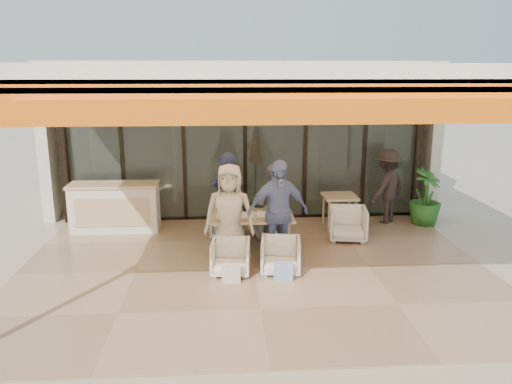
# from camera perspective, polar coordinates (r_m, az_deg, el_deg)

# --- Properties ---
(ground) EXTENTS (70.00, 70.00, 0.00)m
(ground) POSITION_cam_1_polar(r_m,az_deg,el_deg) (8.66, -0.26, -8.85)
(ground) COLOR #C6B293
(ground) RESTS_ON ground
(terrace_floor) EXTENTS (8.00, 6.00, 0.01)m
(terrace_floor) POSITION_cam_1_polar(r_m,az_deg,el_deg) (8.66, -0.26, -8.82)
(terrace_floor) COLOR tan
(terrace_floor) RESTS_ON ground
(terrace_structure) EXTENTS (8.00, 6.00, 3.40)m
(terrace_structure) POSITION_cam_1_polar(r_m,az_deg,el_deg) (7.73, -0.16, 13.16)
(terrace_structure) COLOR silver
(terrace_structure) RESTS_ON ground
(glass_storefront) EXTENTS (8.08, 0.10, 3.20)m
(glass_storefront) POSITION_cam_1_polar(r_m,az_deg,el_deg) (11.13, -1.26, 4.82)
(glass_storefront) COLOR #9EADA3
(glass_storefront) RESTS_ON ground
(interior_block) EXTENTS (9.05, 3.62, 3.52)m
(interior_block) POSITION_cam_1_polar(r_m,az_deg,el_deg) (13.35, -1.71, 9.04)
(interior_block) COLOR silver
(interior_block) RESTS_ON ground
(host_counter) EXTENTS (1.85, 0.65, 1.04)m
(host_counter) POSITION_cam_1_polar(r_m,az_deg,el_deg) (10.89, -15.81, -1.66)
(host_counter) COLOR silver
(host_counter) RESTS_ON ground
(dining_table) EXTENTS (1.50, 0.90, 0.93)m
(dining_table) POSITION_cam_1_polar(r_m,az_deg,el_deg) (9.18, -0.49, -2.98)
(dining_table) COLOR #CEB67D
(dining_table) RESTS_ON ground
(chair_far_left) EXTENTS (0.76, 0.72, 0.68)m
(chair_far_left) POSITION_cam_1_polar(r_m,az_deg,el_deg) (10.17, -3.13, -3.37)
(chair_far_left) COLOR silver
(chair_far_left) RESTS_ON ground
(chair_far_right) EXTENTS (0.75, 0.72, 0.67)m
(chair_far_right) POSITION_cam_1_polar(r_m,az_deg,el_deg) (10.21, 1.60, -3.30)
(chair_far_right) COLOR silver
(chair_far_right) RESTS_ON ground
(chair_near_left) EXTENTS (0.68, 0.65, 0.65)m
(chair_near_left) POSITION_cam_1_polar(r_m,az_deg,el_deg) (8.37, -2.93, -7.29)
(chair_near_left) COLOR silver
(chair_near_left) RESTS_ON ground
(chair_near_right) EXTENTS (0.71, 0.68, 0.67)m
(chair_near_right) POSITION_cam_1_polar(r_m,az_deg,el_deg) (8.42, 2.84, -7.10)
(chair_near_right) COLOR silver
(chair_near_right) RESTS_ON ground
(diner_navy) EXTENTS (0.79, 0.65, 1.84)m
(diner_navy) POSITION_cam_1_polar(r_m,az_deg,el_deg) (9.52, -3.13, -0.90)
(diner_navy) COLOR #1A1F3A
(diner_navy) RESTS_ON ground
(diner_grey) EXTENTS (0.95, 0.86, 1.61)m
(diner_grey) POSITION_cam_1_polar(r_m,az_deg,el_deg) (9.60, 1.90, -1.50)
(diner_grey) COLOR slate
(diner_grey) RESTS_ON ground
(diner_cream) EXTENTS (0.93, 0.67, 1.79)m
(diner_cream) POSITION_cam_1_polar(r_m,az_deg,el_deg) (8.67, -3.04, -2.59)
(diner_cream) COLOR beige
(diner_cream) RESTS_ON ground
(diner_periwinkle) EXTENTS (1.15, 0.64, 1.85)m
(diner_periwinkle) POSITION_cam_1_polar(r_m,az_deg,el_deg) (8.71, 2.50, -2.29)
(diner_periwinkle) COLOR #6873AE
(diner_periwinkle) RESTS_ON ground
(tote_bag_cream) EXTENTS (0.30, 0.10, 0.34)m
(tote_bag_cream) POSITION_cam_1_polar(r_m,az_deg,el_deg) (8.06, -2.86, -9.34)
(tote_bag_cream) COLOR silver
(tote_bag_cream) RESTS_ON ground
(tote_bag_blue) EXTENTS (0.30, 0.10, 0.34)m
(tote_bag_blue) POSITION_cam_1_polar(r_m,az_deg,el_deg) (8.12, 3.15, -9.18)
(tote_bag_blue) COLOR #99BFD8
(tote_bag_blue) RESTS_ON ground
(side_table) EXTENTS (0.70, 0.70, 0.74)m
(side_table) POSITION_cam_1_polar(r_m,az_deg,el_deg) (10.76, 9.53, -0.92)
(side_table) COLOR #CEB67D
(side_table) RESTS_ON ground
(side_chair) EXTENTS (0.83, 0.79, 0.75)m
(side_chair) POSITION_cam_1_polar(r_m,az_deg,el_deg) (10.13, 10.44, -3.43)
(side_chair) COLOR silver
(side_chair) RESTS_ON ground
(standing_woman) EXTENTS (1.22, 1.17, 1.66)m
(standing_woman) POSITION_cam_1_polar(r_m,az_deg,el_deg) (11.36, 14.77, 0.60)
(standing_woman) COLOR black
(standing_woman) RESTS_ON ground
(potted_palm) EXTENTS (1.00, 1.00, 1.26)m
(potted_palm) POSITION_cam_1_polar(r_m,az_deg,el_deg) (11.50, 18.82, -0.56)
(potted_palm) COLOR #1E5919
(potted_palm) RESTS_ON ground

